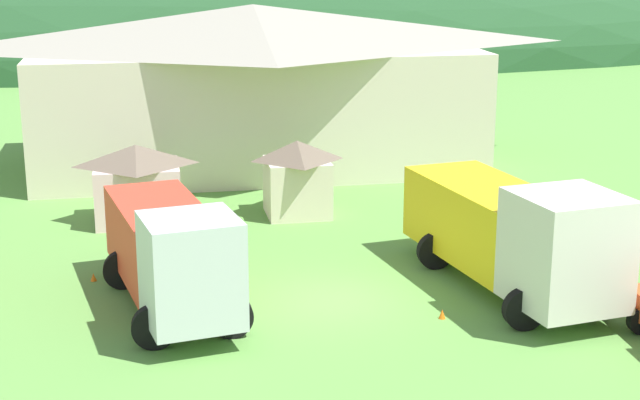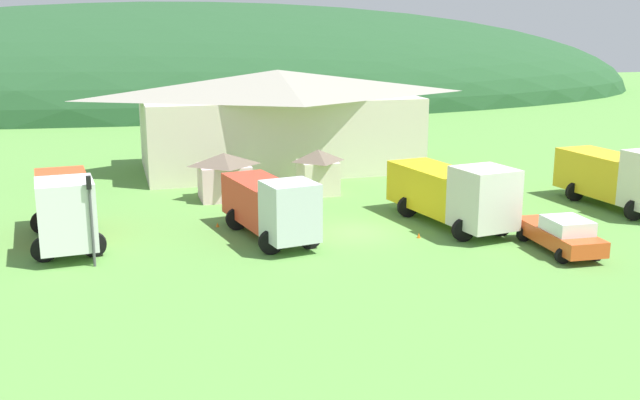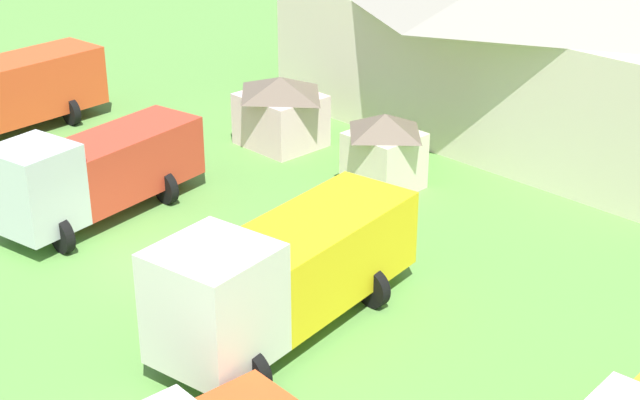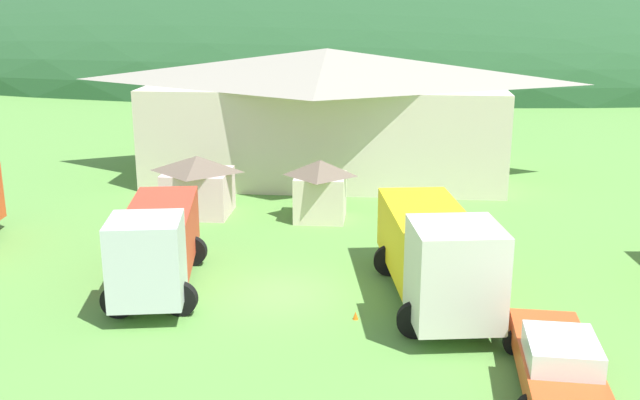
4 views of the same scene
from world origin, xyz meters
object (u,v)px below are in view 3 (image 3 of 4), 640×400
tow_truck_silver (93,171)px  traffic_cone_mid_row (132,177)px  depot_building (525,41)px  play_shed_pink (281,110)px  traffic_cone_near_pickup (177,317)px  flatbed_truck_yellow (281,272)px  play_shed_cream (384,150)px  heavy_rig_white (0,90)px

tow_truck_silver → traffic_cone_mid_row: size_ratio=16.50×
depot_building → play_shed_pink: 10.16m
play_shed_pink → traffic_cone_near_pickup: play_shed_pink is taller
traffic_cone_near_pickup → depot_building: bearing=97.6°
depot_building → flatbed_truck_yellow: bearing=-73.9°
play_shed_cream → heavy_rig_white: size_ratio=0.34×
play_shed_cream → traffic_cone_near_pickup: play_shed_cream is taller
flatbed_truck_yellow → traffic_cone_mid_row: bearing=-114.2°
heavy_rig_white → traffic_cone_near_pickup: size_ratio=16.04×
traffic_cone_near_pickup → traffic_cone_mid_row: traffic_cone_near_pickup is taller
play_shed_cream → play_shed_pink: play_shed_pink is taller
heavy_rig_white → traffic_cone_mid_row: bearing=94.1°
play_shed_cream → play_shed_pink: 5.64m
play_shed_cream → heavy_rig_white: (-14.18, -7.00, 0.46)m
play_shed_cream → flatbed_truck_yellow: (4.62, -8.93, 0.38)m
play_shed_pink → flatbed_truck_yellow: size_ratio=0.36×
tow_truck_silver → play_shed_cream: bearing=140.8°
flatbed_truck_yellow → traffic_cone_near_pickup: flatbed_truck_yellow is taller
tow_truck_silver → flatbed_truck_yellow: flatbed_truck_yellow is taller
play_shed_cream → traffic_cone_mid_row: 9.19m
flatbed_truck_yellow → traffic_cone_mid_row: size_ratio=18.53×
tow_truck_silver → traffic_cone_mid_row: (-2.20, 2.78, -1.67)m
heavy_rig_white → play_shed_pink: bearing=125.1°
traffic_cone_near_pickup → traffic_cone_mid_row: 10.19m
flatbed_truck_yellow → traffic_cone_near_pickup: size_ratio=17.00×
depot_building → traffic_cone_mid_row: size_ratio=43.38×
tow_truck_silver → flatbed_truck_yellow: size_ratio=0.89×
heavy_rig_white → traffic_cone_mid_row: (7.22, 1.18, -1.87)m
traffic_cone_mid_row → heavy_rig_white: bearing=-170.7°
play_shed_pink → traffic_cone_near_pickup: 13.28m
heavy_rig_white → depot_building: bearing=133.8°
play_shed_pink → tow_truck_silver: size_ratio=0.41×
traffic_cone_near_pickup → traffic_cone_mid_row: bearing=152.9°
play_shed_pink → tow_truck_silver: bearing=-84.4°
play_shed_cream → tow_truck_silver: size_ratio=0.36×
play_shed_cream → traffic_cone_mid_row: play_shed_cream is taller
tow_truck_silver → traffic_cone_mid_row: 3.92m
play_shed_cream → heavy_rig_white: bearing=-153.7°
play_shed_pink → depot_building: bearing=58.6°
flatbed_truck_yellow → tow_truck_silver: bearing=-101.1°
play_shed_pink → tow_truck_silver: 8.88m
heavy_rig_white → tow_truck_silver: heavy_rig_white is taller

